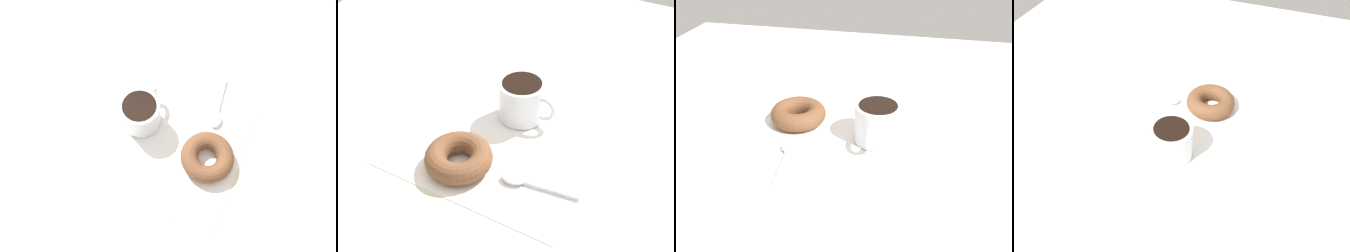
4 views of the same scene
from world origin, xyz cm
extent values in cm
cube|color=beige|center=(0.00, 0.00, -1.00)|extent=(120.00, 120.00, 2.00)
cube|color=white|center=(-0.65, -1.36, 0.15)|extent=(31.77, 31.77, 0.30)
cylinder|color=silver|center=(-6.42, -1.50, 3.64)|extent=(7.74, 7.74, 6.68)
cylinder|color=black|center=(-6.42, -1.50, 6.78)|extent=(6.54, 6.54, 0.60)
torus|color=silver|center=(-5.95, 2.72, 3.64)|extent=(1.40, 4.71, 4.64)
torus|color=brown|center=(8.68, -4.35, 1.97)|extent=(10.25, 10.25, 3.34)
ellipsoid|color=silver|center=(7.62, 4.21, 0.75)|extent=(2.77, 3.84, 0.90)
cylinder|color=silver|center=(7.03, 9.63, 0.58)|extent=(1.53, 9.08, 0.56)
camera|label=1|loc=(9.16, -25.19, 61.47)|focal=35.00mm
camera|label=2|loc=(49.27, 25.34, 50.54)|focal=50.00mm
camera|label=3|loc=(-12.50, 52.73, 36.55)|focal=40.00mm
camera|label=4|loc=(-50.17, -19.83, 53.64)|focal=40.00mm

